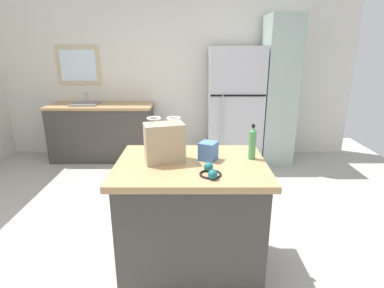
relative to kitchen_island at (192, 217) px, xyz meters
The scene contains 10 objects.
ground 0.64m from the kitchen_island, 125.09° to the left, with size 6.86×6.86×0.00m, color #ADA89E.
back_wall 3.12m from the kitchen_island, 95.18° to the left, with size 5.72×0.13×2.71m.
kitchen_island is the anchor object (origin of this frame).
refrigerator 2.67m from the kitchen_island, 75.53° to the left, with size 0.80×0.75×1.76m.
tall_cabinet 2.93m from the kitchen_island, 62.89° to the left, with size 0.46×0.67×2.19m.
sink_counter 2.99m from the kitchen_island, 118.64° to the left, with size 1.63×0.60×1.07m.
shopping_bag 0.64m from the kitchen_island, behind, with size 0.32×0.24×0.34m.
small_box 0.55m from the kitchen_island, 26.27° to the left, with size 0.12×0.12×0.14m, color #4775B7.
bottle 0.75m from the kitchen_island, 10.38° to the left, with size 0.06×0.06×0.27m.
ear_defenders 0.55m from the kitchen_island, 60.61° to the right, with size 0.17×0.20×0.06m.
Camera 1 is at (0.26, -2.48, 1.74)m, focal length 28.71 mm.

